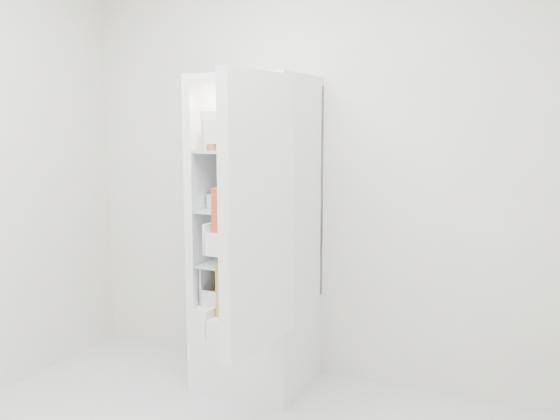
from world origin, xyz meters
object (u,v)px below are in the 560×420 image
at_px(fridge_door, 254,218).
at_px(refrigerator, 260,272).
at_px(red_cabbage, 280,247).
at_px(mushroom_bowl, 239,250).

bearing_deg(fridge_door, refrigerator, 28.06).
height_order(refrigerator, red_cabbage, refrigerator).
xyz_separation_m(mushroom_bowl, fridge_door, (0.43, -0.66, 0.31)).
distance_m(refrigerator, mushroom_bowl, 0.19).
distance_m(red_cabbage, mushroom_bowl, 0.28).
xyz_separation_m(refrigerator, mushroom_bowl, (-0.15, 0.02, 0.12)).
xyz_separation_m(refrigerator, fridge_door, (0.28, -0.64, 0.43)).
height_order(refrigerator, mushroom_bowl, refrigerator).
xyz_separation_m(red_cabbage, mushroom_bowl, (-0.28, 0.03, -0.04)).
xyz_separation_m(refrigerator, red_cabbage, (0.13, -0.00, 0.16)).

